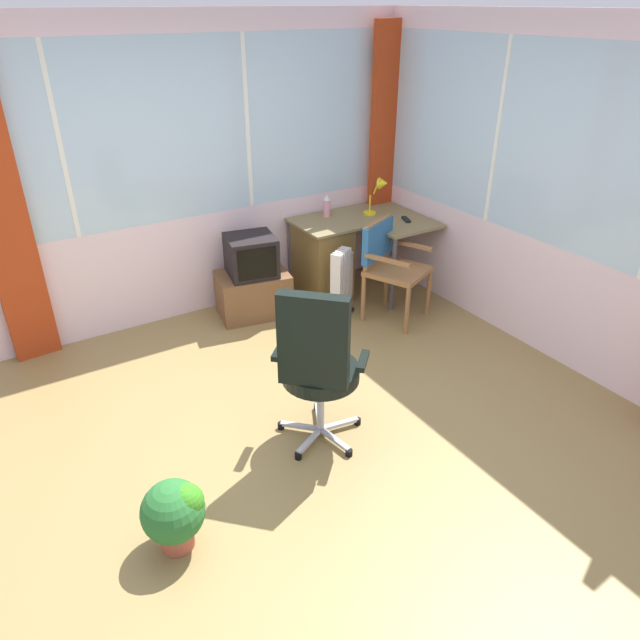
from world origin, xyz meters
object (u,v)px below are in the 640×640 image
at_px(desk_lamp, 380,190).
at_px(wooden_armchair, 387,257).
at_px(desk, 327,256).
at_px(tv_on_stand, 253,281).
at_px(spray_bottle, 327,206).
at_px(space_heater, 342,282).
at_px(tv_remote, 406,219).
at_px(potted_plant, 175,512).
at_px(office_chair, 317,361).

bearing_deg(desk_lamp, wooden_armchair, -120.36).
bearing_deg(desk, tv_on_stand, -179.72).
xyz_separation_m(desk, spray_bottle, (0.10, 0.16, 0.45)).
bearing_deg(space_heater, desk_lamp, 29.21).
bearing_deg(desk, spray_bottle, 58.98).
bearing_deg(desk_lamp, tv_remote, -71.06).
xyz_separation_m(tv_remote, wooden_armchair, (-0.45, -0.30, -0.18)).
relative_size(desk, desk_lamp, 3.27).
xyz_separation_m(desk, tv_on_stand, (-0.81, -0.00, -0.07)).
relative_size(desk, space_heater, 1.87).
relative_size(tv_remote, potted_plant, 0.36).
height_order(desk_lamp, potted_plant, desk_lamp).
bearing_deg(desk, desk_lamp, -5.21).
bearing_deg(space_heater, office_chair, -128.57).
relative_size(office_chair, space_heater, 1.79).
bearing_deg(desk, tv_remote, -27.41).
distance_m(wooden_armchair, tv_on_stand, 1.24).
bearing_deg(wooden_armchair, spray_bottle, 98.98).
relative_size(desk, office_chair, 1.05).
distance_m(spray_bottle, potted_plant, 3.44).
distance_m(desk, desk_lamp, 0.82).
relative_size(tv_remote, spray_bottle, 0.69).
bearing_deg(potted_plant, desk_lamp, 36.42).
relative_size(desk, wooden_armchair, 1.34).
bearing_deg(space_heater, wooden_armchair, -32.09).
bearing_deg(desk, office_chair, -123.94).
distance_m(tv_on_stand, space_heater, 0.82).
bearing_deg(office_chair, wooden_armchair, 39.69).
bearing_deg(office_chair, spray_bottle, 56.28).
bearing_deg(desk_lamp, potted_plant, -143.58).
distance_m(office_chair, space_heater, 1.88).
bearing_deg(office_chair, space_heater, 51.43).
xyz_separation_m(spray_bottle, tv_on_stand, (-0.90, -0.16, -0.51)).
height_order(spray_bottle, office_chair, office_chair).
xyz_separation_m(wooden_armchair, office_chair, (-1.49, -1.24, 0.07)).
bearing_deg(wooden_armchair, space_heater, 147.91).
bearing_deg(desk_lamp, office_chair, -135.12).
height_order(wooden_armchair, tv_on_stand, wooden_armchair).
xyz_separation_m(desk, tv_remote, (0.67, -0.35, 0.35)).
height_order(spray_bottle, space_heater, spray_bottle).
bearing_deg(office_chair, potted_plant, -163.52).
bearing_deg(tv_remote, office_chair, -121.82).
bearing_deg(space_heater, tv_remote, 6.18).
height_order(desk, tv_on_stand, tv_on_stand).
xyz_separation_m(spray_bottle, office_chair, (-1.36, -2.04, -0.21)).
relative_size(spray_bottle, space_heater, 0.34).
height_order(tv_remote, spray_bottle, spray_bottle).
bearing_deg(desk_lamp, tv_on_stand, 178.00).
bearing_deg(desk_lamp, spray_bottle, 155.82).
height_order(space_heater, potted_plant, space_heater).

